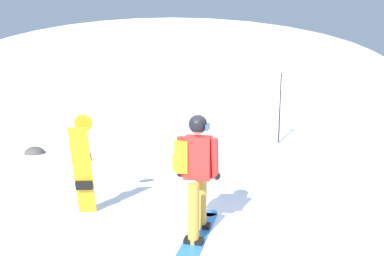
{
  "coord_description": "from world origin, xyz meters",
  "views": [
    {
      "loc": [
        -0.6,
        -5.17,
        2.4
      ],
      "look_at": [
        -0.08,
        2.64,
        1.0
      ],
      "focal_mm": 34.63,
      "sensor_mm": 36.0,
      "label": 1
    }
  ],
  "objects_px": {
    "snowboarder_main": "(196,173)",
    "piste_marker_near": "(280,103)",
    "rock_dark": "(35,153)",
    "spare_snowboard": "(83,166)"
  },
  "relations": [
    {
      "from": "snowboarder_main",
      "to": "piste_marker_near",
      "type": "xyz_separation_m",
      "value": [
        2.95,
        5.87,
        0.29
      ]
    },
    {
      "from": "snowboarder_main",
      "to": "rock_dark",
      "type": "xyz_separation_m",
      "value": [
        -3.91,
        5.0,
        -0.92
      ]
    },
    {
      "from": "spare_snowboard",
      "to": "rock_dark",
      "type": "xyz_separation_m",
      "value": [
        -2.23,
        4.21,
        -0.81
      ]
    },
    {
      "from": "spare_snowboard",
      "to": "piste_marker_near",
      "type": "distance_m",
      "value": 6.89
    },
    {
      "from": "piste_marker_near",
      "to": "rock_dark",
      "type": "bearing_deg",
      "value": -172.78
    },
    {
      "from": "spare_snowboard",
      "to": "snowboarder_main",
      "type": "bearing_deg",
      "value": -25.19
    },
    {
      "from": "snowboarder_main",
      "to": "piste_marker_near",
      "type": "height_order",
      "value": "piste_marker_near"
    },
    {
      "from": "snowboarder_main",
      "to": "spare_snowboard",
      "type": "distance_m",
      "value": 1.86
    },
    {
      "from": "spare_snowboard",
      "to": "rock_dark",
      "type": "relative_size",
      "value": 3.07
    },
    {
      "from": "snowboarder_main",
      "to": "rock_dark",
      "type": "bearing_deg",
      "value": 128.04
    }
  ]
}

